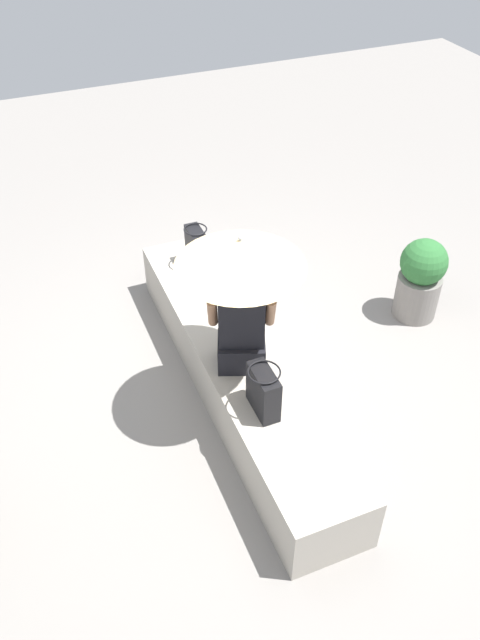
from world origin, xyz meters
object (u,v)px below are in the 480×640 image
object	(u,v)px
tote_bag_canvas	(196,248)
planter_far	(420,278)
handbag_black	(263,391)
parasol	(240,253)
person_seated	(241,322)

from	to	relation	value
tote_bag_canvas	planter_far	bearing A→B (deg)	-115.34
tote_bag_canvas	planter_far	world-z (taller)	tote_bag_canvas
handbag_black	tote_bag_canvas	distance (m)	1.77
parasol	planter_far	distance (m)	2.24
person_seated	planter_far	size ratio (longest dim) A/B	1.16
handbag_black	person_seated	bearing A→B (deg)	-4.54
handbag_black	planter_far	world-z (taller)	handbag_black
parasol	planter_far	bearing A→B (deg)	-75.60
tote_bag_canvas	planter_far	xyz separation A→B (m)	(-0.84, -1.77, -0.25)
person_seated	tote_bag_canvas	distance (m)	1.31
person_seated	tote_bag_canvas	bearing A→B (deg)	-4.88
parasol	planter_far	world-z (taller)	parasol
person_seated	handbag_black	bearing A→B (deg)	175.46
parasol	tote_bag_canvas	bearing A→B (deg)	-5.83
parasol	handbag_black	xyz separation A→B (m)	(-0.44, 0.01, -0.83)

